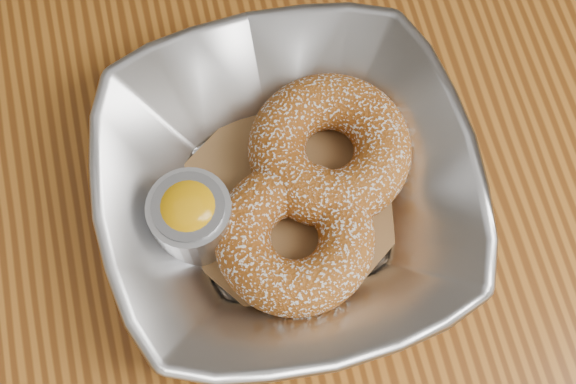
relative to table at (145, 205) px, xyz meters
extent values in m
plane|color=#565659|center=(0.00, 0.00, -0.65)|extent=(4.00, 4.00, 0.00)
cube|color=brown|center=(0.00, 0.00, 0.08)|extent=(1.20, 0.80, 0.04)
imported|color=#B4B7BB|center=(0.11, -0.06, 0.13)|extent=(0.24, 0.24, 0.06)
cube|color=brown|center=(0.11, -0.06, 0.11)|extent=(0.20, 0.20, 0.00)
torus|color=#904913|center=(0.14, -0.04, 0.13)|extent=(0.11, 0.11, 0.04)
torus|color=#904913|center=(0.10, -0.09, 0.13)|extent=(0.11, 0.11, 0.04)
cylinder|color=#B4B7BB|center=(0.04, -0.07, 0.13)|extent=(0.05, 0.05, 0.04)
cylinder|color=gray|center=(0.04, -0.07, 0.13)|extent=(0.05, 0.05, 0.04)
ellipsoid|color=#F8A907|center=(0.04, -0.07, 0.15)|extent=(0.04, 0.04, 0.03)
camera|label=1|loc=(0.06, -0.24, 0.62)|focal=50.00mm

